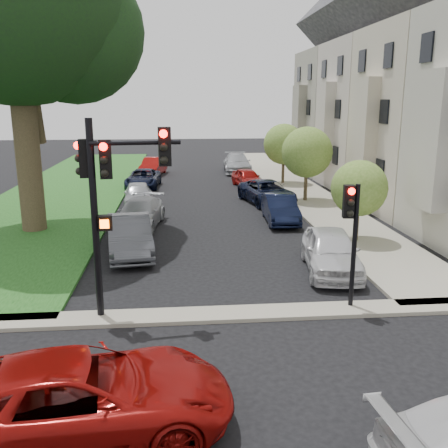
{
  "coord_description": "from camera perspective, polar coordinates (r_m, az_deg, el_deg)",
  "views": [
    {
      "loc": [
        -1.51,
        -11.28,
        6.08
      ],
      "look_at": [
        0.0,
        5.0,
        2.0
      ],
      "focal_mm": 40.0,
      "sensor_mm": 36.0,
      "label": 1
    }
  ],
  "objects": [
    {
      "name": "car_parked_2",
      "position": [
        30.11,
        4.94,
        3.65
      ],
      "size": [
        3.26,
        5.37,
        1.39
      ],
      "primitive_type": "imported",
      "rotation": [
        0.0,
        0.0,
        0.2
      ],
      "color": "black",
      "rests_on": "ground"
    },
    {
      "name": "car_parked_4",
      "position": [
        43.15,
        1.5,
        6.96
      ],
      "size": [
        2.51,
        5.58,
        1.59
      ],
      "primitive_type": "imported",
      "rotation": [
        0.0,
        0.0,
        -0.05
      ],
      "color": "#999BA0",
      "rests_on": "ground"
    },
    {
      "name": "house_d",
      "position": [
        44.06,
        13.62,
        14.73
      ],
      "size": [
        7.7,
        7.55,
        15.97
      ],
      "color": "gray",
      "rests_on": "ground"
    },
    {
      "name": "house_b",
      "position": [
        30.21,
        22.99,
        14.56
      ],
      "size": [
        7.7,
        7.55,
        15.97
      ],
      "color": "tan",
      "rests_on": "ground"
    },
    {
      "name": "ground",
      "position": [
        12.9,
        2.12,
        -14.11
      ],
      "size": [
        140.0,
        140.0,
        0.0
      ],
      "primitive_type": "plane",
      "color": "black",
      "rests_on": "ground"
    },
    {
      "name": "car_parked_0",
      "position": [
        18.44,
        12.12,
        -3.02
      ],
      "size": [
        2.48,
        4.79,
        1.56
      ],
      "primitive_type": "imported",
      "rotation": [
        0.0,
        0.0,
        -0.14
      ],
      "color": "silver",
      "rests_on": "ground"
    },
    {
      "name": "house_c",
      "position": [
        37.02,
        17.43,
        14.71
      ],
      "size": [
        7.7,
        7.55,
        15.97
      ],
      "color": "beige",
      "rests_on": "ground"
    },
    {
      "name": "small_tree_c",
      "position": [
        36.97,
        6.84,
        9.04
      ],
      "size": [
        2.95,
        2.95,
        4.43
      ],
      "color": "#2D2517",
      "rests_on": "ground"
    },
    {
      "name": "small_tree_b",
      "position": [
        30.52,
        9.46,
        8.09
      ],
      "size": [
        3.04,
        3.04,
        4.56
      ],
      "color": "#2D2517",
      "rests_on": "ground"
    },
    {
      "name": "traffic_signal_main",
      "position": [
        13.82,
        -12.95,
        4.5
      ],
      "size": [
        2.75,
        0.72,
        5.63
      ],
      "color": "black",
      "rests_on": "ground"
    },
    {
      "name": "car_parked_8",
      "position": [
        35.93,
        -9.22,
        5.14
      ],
      "size": [
        2.49,
        4.86,
        1.31
      ],
      "primitive_type": "imported",
      "rotation": [
        0.0,
        0.0,
        -0.07
      ],
      "color": "black",
      "rests_on": "ground"
    },
    {
      "name": "sidewalk_cross",
      "position": [
        14.66,
        1.1,
        -10.23
      ],
      "size": [
        60.0,
        1.0,
        0.12
      ],
      "primitive_type": "cube",
      "color": "#9F957F",
      "rests_on": "ground"
    },
    {
      "name": "small_tree_a",
      "position": [
        22.15,
        15.19,
        3.96
      ],
      "size": [
        2.41,
        2.41,
        3.61
      ],
      "color": "#2D2517",
      "rests_on": "ground"
    },
    {
      "name": "sidewalk_right",
      "position": [
        36.73,
        7.79,
        4.44
      ],
      "size": [
        3.5,
        44.0,
        0.12
      ],
      "primitive_type": "cube",
      "color": "#9F957F",
      "rests_on": "ground"
    },
    {
      "name": "car_parked_7",
      "position": [
        29.87,
        -9.8,
        3.39
      ],
      "size": [
        1.92,
        4.12,
        1.37
      ],
      "primitive_type": "imported",
      "rotation": [
        0.0,
        0.0,
        0.08
      ],
      "color": "#999BA0",
      "rests_on": "ground"
    },
    {
      "name": "car_parked_3",
      "position": [
        35.93,
        2.69,
        5.29
      ],
      "size": [
        2.2,
        4.03,
        1.3
      ],
      "primitive_type": "imported",
      "rotation": [
        0.0,
        0.0,
        0.18
      ],
      "color": "maroon",
      "rests_on": "ground"
    },
    {
      "name": "car_cross_near",
      "position": [
        9.99,
        -16.28,
        -18.55
      ],
      "size": [
        6.01,
        3.38,
        1.59
      ],
      "primitive_type": "imported",
      "rotation": [
        0.0,
        0.0,
        1.71
      ],
      "color": "maroon",
      "rests_on": "ground"
    },
    {
      "name": "car_parked_1",
      "position": [
        25.52,
        6.44,
        1.74
      ],
      "size": [
        1.65,
        4.3,
        1.4
      ],
      "primitive_type": "imported",
      "rotation": [
        0.0,
        0.0,
        -0.04
      ],
      "color": "black",
      "rests_on": "ground"
    },
    {
      "name": "grass_strip",
      "position": [
        36.57,
        -17.08,
        3.91
      ],
      "size": [
        8.0,
        44.0,
        0.12
      ],
      "primitive_type": "cube",
      "color": "#184313",
      "rests_on": "ground"
    },
    {
      "name": "traffic_signal_secondary",
      "position": [
        14.75,
        14.35,
        0.05
      ],
      "size": [
        0.49,
        0.39,
        3.77
      ],
      "color": "black",
      "rests_on": "ground"
    },
    {
      "name": "car_parked_9",
      "position": [
        42.06,
        -8.1,
        6.54
      ],
      "size": [
        2.27,
        4.58,
        1.44
      ],
      "primitive_type": "imported",
      "rotation": [
        0.0,
        0.0,
        -0.18
      ],
      "color": "maroon",
      "rests_on": "ground"
    },
    {
      "name": "car_parked_6",
      "position": [
        24.72,
        -9.6,
        1.21
      ],
      "size": [
        2.6,
        4.97,
        1.38
      ],
      "primitive_type": "imported",
      "rotation": [
        0.0,
        0.0,
        -0.15
      ],
      "color": "#999BA0",
      "rests_on": "ground"
    },
    {
      "name": "car_parked_5",
      "position": [
        20.35,
        -10.74,
        -1.33
      ],
      "size": [
        2.28,
        4.92,
        1.56
      ],
      "primitive_type": "imported",
      "rotation": [
        0.0,
        0.0,
        0.14
      ],
      "color": "#3F4247",
      "rests_on": "ground"
    }
  ]
}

